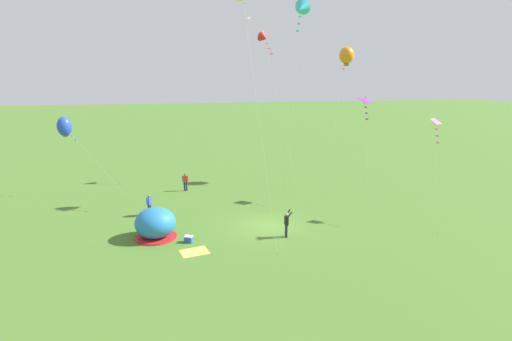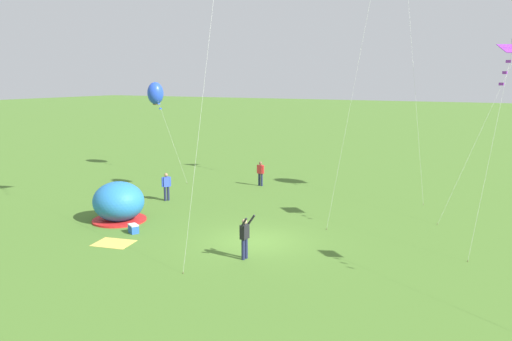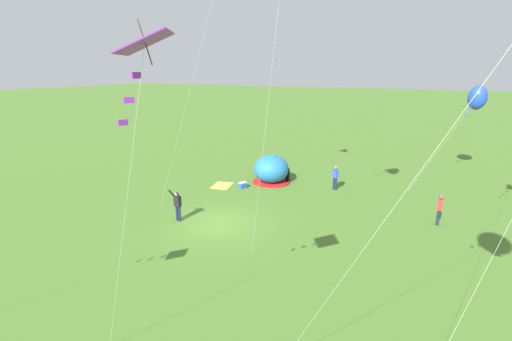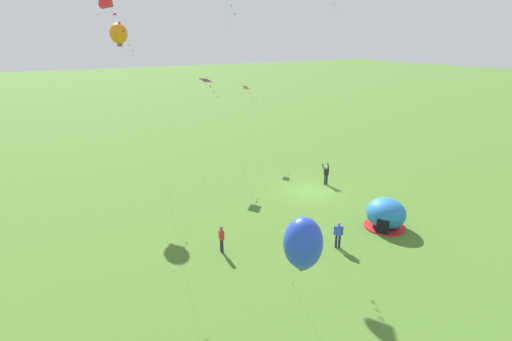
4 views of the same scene
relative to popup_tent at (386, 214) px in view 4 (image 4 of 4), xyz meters
The scene contains 12 objects.
ground_plane 8.03m from the popup_tent, ahead, with size 300.00×300.00×0.00m, color #477028.
popup_tent is the anchor object (origin of this frame).
picnic_blanket 3.88m from the popup_tent, 51.26° to the right, with size 1.70×1.30×0.01m, color gold.
cooler_box 2.60m from the popup_tent, 31.92° to the right, with size 0.64×0.57×0.44m.
person_with_toddler 11.52m from the popup_tent, 76.68° to the left, with size 0.59×0.28×1.72m.
person_near_tent 4.74m from the popup_tent, 96.17° to the left, with size 0.41×0.50×1.72m.
person_flying_kite 8.84m from the popup_tent, 12.46° to the right, with size 0.51×0.68×1.89m.
kite_pink 21.32m from the popup_tent, ahead, with size 1.97×3.80×7.65m.
kite_blue 16.23m from the popup_tent, 121.01° to the left, with size 6.27×4.42×7.12m.
kite_purple 19.92m from the popup_tent, 16.38° to the left, with size 1.53×3.97×9.08m.
kite_red 22.79m from the popup_tent, 52.47° to the left, with size 3.30×4.42×15.16m.
kite_orange 25.78m from the popup_tent, 32.90° to the left, with size 4.96×6.16×13.62m.
Camera 4 is at (-25.05, 19.95, 12.60)m, focal length 28.00 mm.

